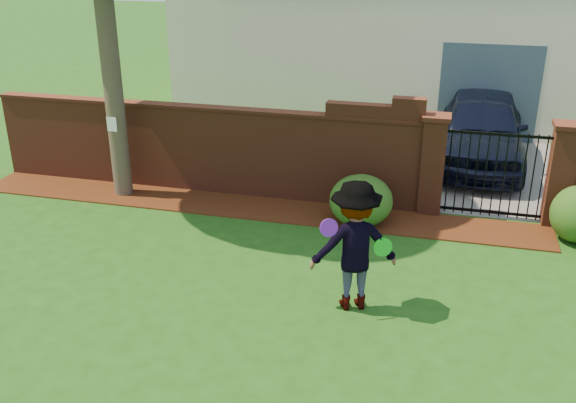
% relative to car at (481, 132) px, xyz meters
% --- Properties ---
extents(ground, '(80.00, 80.00, 0.01)m').
position_rel_car_xyz_m(ground, '(-3.33, -6.90, -0.81)').
color(ground, '#1D4D13').
rests_on(ground, ground).
extents(mulch_bed, '(11.10, 1.08, 0.03)m').
position_rel_car_xyz_m(mulch_bed, '(-4.28, -3.56, -0.79)').
color(mulch_bed, '#3D1B0B').
rests_on(mulch_bed, ground).
extents(brick_wall, '(8.70, 0.31, 2.16)m').
position_rel_car_xyz_m(brick_wall, '(-5.34, -2.90, 0.12)').
color(brick_wall, maroon).
rests_on(brick_wall, ground).
extents(pillar_left, '(0.50, 0.50, 1.88)m').
position_rel_car_xyz_m(pillar_left, '(-0.93, -2.90, 0.15)').
color(pillar_left, maroon).
rests_on(pillar_left, ground).
extents(pillar_right, '(0.50, 0.50, 1.88)m').
position_rel_car_xyz_m(pillar_right, '(1.27, -2.90, 0.15)').
color(pillar_right, maroon).
rests_on(pillar_right, ground).
extents(iron_gate, '(1.78, 0.03, 1.60)m').
position_rel_car_xyz_m(iron_gate, '(0.17, -2.90, 0.05)').
color(iron_gate, black).
rests_on(iron_gate, ground).
extents(driveway, '(3.20, 8.00, 0.01)m').
position_rel_car_xyz_m(driveway, '(0.17, 1.10, -0.80)').
color(driveway, slate).
rests_on(driveway, ground).
extents(car, '(2.03, 4.76, 1.60)m').
position_rel_car_xyz_m(car, '(0.00, 0.00, 0.00)').
color(car, black).
rests_on(car, ground).
extents(paper_notice, '(0.20, 0.01, 0.28)m').
position_rel_car_xyz_m(paper_notice, '(-6.93, -3.69, 0.70)').
color(paper_notice, white).
rests_on(paper_notice, tree).
extents(shrub_left, '(1.13, 1.13, 0.92)m').
position_rel_car_xyz_m(shrub_left, '(-2.09, -3.78, -0.34)').
color(shrub_left, '#1D5018').
rests_on(shrub_left, ground).
extents(man, '(1.37, 1.07, 1.87)m').
position_rel_car_xyz_m(man, '(-1.79, -6.56, 0.13)').
color(man, gray).
rests_on(man, ground).
extents(frisbee_purple, '(0.25, 0.18, 0.24)m').
position_rel_car_xyz_m(frisbee_purple, '(-2.10, -6.85, 0.52)').
color(frisbee_purple, purple).
rests_on(frisbee_purple, man).
extents(frisbee_green, '(0.27, 0.16, 0.27)m').
position_rel_car_xyz_m(frisbee_green, '(-1.41, -6.55, 0.18)').
color(frisbee_green, green).
rests_on(frisbee_green, man).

